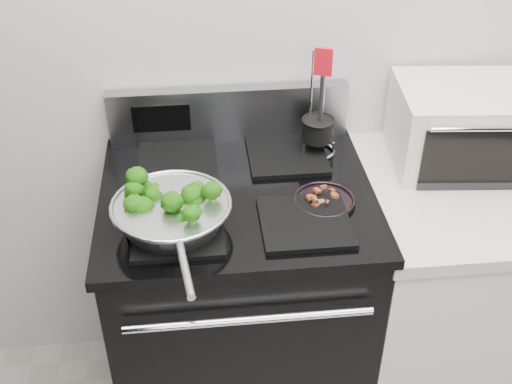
{
  "coord_description": "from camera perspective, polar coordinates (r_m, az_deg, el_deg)",
  "views": [
    {
      "loc": [
        -0.4,
        -0.1,
        2.02
      ],
      "look_at": [
        -0.25,
        1.36,
        0.98
      ],
      "focal_mm": 45.0,
      "sensor_mm": 36.0,
      "label": 1
    }
  ],
  "objects": [
    {
      "name": "back_wall",
      "position": [
        2.01,
        6.17,
        15.66
      ],
      "size": [
        4.0,
        0.02,
        2.7
      ],
      "primitive_type": "cube",
      "color": "beige",
      "rests_on": "ground"
    },
    {
      "name": "gas_range",
      "position": [
        2.16,
        -1.5,
        -9.98
      ],
      "size": [
        0.79,
        0.69,
        1.13
      ],
      "color": "black",
      "rests_on": "floor"
    },
    {
      "name": "counter",
      "position": [
        2.31,
        15.94,
        -8.86
      ],
      "size": [
        0.62,
        0.68,
        0.92
      ],
      "color": "white",
      "rests_on": "floor"
    },
    {
      "name": "skillet",
      "position": [
        1.7,
        -7.49,
        -1.83
      ],
      "size": [
        0.32,
        0.51,
        0.07
      ],
      "rotation": [
        0.0,
        0.0,
        0.13
      ],
      "color": "silver",
      "rests_on": "gas_range"
    },
    {
      "name": "broccoli_pile",
      "position": [
        1.69,
        -7.54,
        -1.28
      ],
      "size": [
        0.25,
        0.25,
        0.09
      ],
      "primitive_type": null,
      "color": "#0C3304",
      "rests_on": "skillet"
    },
    {
      "name": "bacon_plate",
      "position": [
        1.81,
        6.1,
        -0.49
      ],
      "size": [
        0.17,
        0.17,
        0.04
      ],
      "rotation": [
        0.0,
        0.0,
        -0.16
      ],
      "color": "black",
      "rests_on": "gas_range"
    },
    {
      "name": "utensil_holder",
      "position": [
        2.01,
        5.49,
        5.09
      ],
      "size": [
        0.12,
        0.12,
        0.36
      ],
      "rotation": [
        0.0,
        0.0,
        -0.35
      ],
      "color": "silver",
      "rests_on": "gas_range"
    },
    {
      "name": "toaster_oven",
      "position": [
        2.09,
        18.21,
        5.6
      ],
      "size": [
        0.46,
        0.37,
        0.25
      ],
      "rotation": [
        0.0,
        0.0,
        -0.09
      ],
      "color": "silver",
      "rests_on": "counter"
    }
  ]
}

